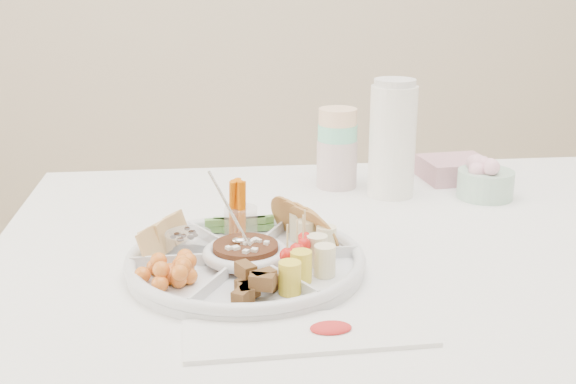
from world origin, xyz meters
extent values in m
cylinder|color=silver|center=(-0.32, -0.12, 0.78)|extent=(0.39, 0.39, 0.04)
cylinder|color=brown|center=(-0.32, -0.12, 0.79)|extent=(0.11, 0.11, 0.04)
cylinder|color=silver|center=(-0.09, 0.32, 0.88)|extent=(0.10, 0.10, 0.25)
cylinder|color=white|center=(0.01, 0.25, 0.88)|extent=(0.12, 0.12, 0.25)
cylinder|color=#A1B4A6|center=(0.21, 0.21, 0.80)|extent=(0.13, 0.13, 0.09)
cube|color=#C88E9A|center=(0.19, 0.35, 0.78)|extent=(0.16, 0.14, 0.05)
cube|color=white|center=(-0.25, -0.34, 0.76)|extent=(0.34, 0.12, 0.01)
camera|label=1|loc=(-0.37, -1.19, 1.23)|focal=45.00mm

